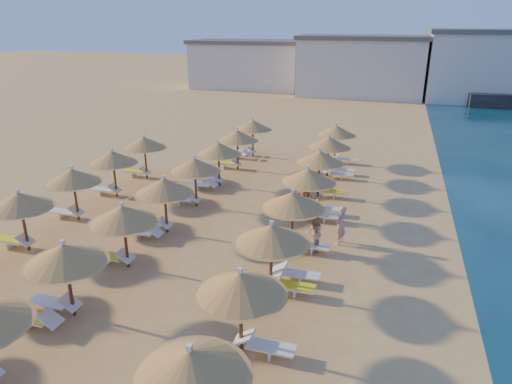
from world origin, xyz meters
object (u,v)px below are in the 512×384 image
(parasol_row_east, at_px, (283,217))
(parasol_row_west, at_px, (145,200))
(beachgoer_c, at_px, (304,200))
(beachgoer_b, at_px, (314,233))
(beachgoer_a, at_px, (340,225))

(parasol_row_east, bearing_deg, parasol_row_west, 180.00)
(beachgoer_c, relative_size, beachgoer_b, 1.05)
(parasol_row_east, height_order, beachgoer_a, parasol_row_east)
(parasol_row_east, distance_m, parasol_row_west, 5.74)
(parasol_row_east, xyz_separation_m, beachgoer_c, (-0.21, 5.15, -1.31))
(parasol_row_west, distance_m, beachgoer_a, 8.19)
(beachgoer_b, bearing_deg, parasol_row_west, -82.79)
(parasol_row_east, xyz_separation_m, parasol_row_west, (-5.74, 0.00, 0.00))
(beachgoer_c, xyz_separation_m, beachgoer_a, (2.06, -2.36, -0.01))
(beachgoer_b, bearing_deg, beachgoer_a, 130.50)
(parasol_row_west, relative_size, beachgoer_b, 19.29)
(parasol_row_east, relative_size, beachgoer_a, 18.47)
(parasol_row_east, height_order, beachgoer_b, parasol_row_east)
(beachgoer_b, bearing_deg, parasol_row_east, -34.90)
(parasol_row_west, relative_size, beachgoer_a, 18.47)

